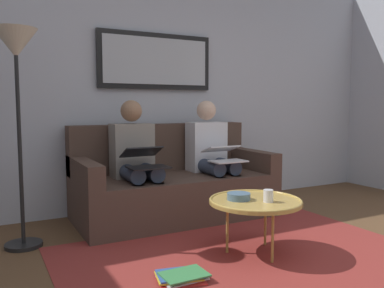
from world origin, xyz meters
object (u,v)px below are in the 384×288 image
bowl (239,196)px  standing_lamp (16,68)px  coffee_table (255,202)px  laptop_white (224,154)px  person_left (211,153)px  magazine_stack (181,276)px  cup (268,196)px  person_right (136,158)px  laptop_black (144,159)px  framed_mirror (156,61)px  couch (172,184)px

bowl → standing_lamp: standing_lamp is taller
coffee_table → laptop_white: 0.98m
person_left → magazine_stack: 1.75m
person_left → laptop_white: size_ratio=3.38×
bowl → magazine_stack: size_ratio=0.53×
laptop_white → bowl: bearing=64.6°
person_left → cup: bearing=78.3°
person_left → magazine_stack: size_ratio=3.50×
laptop_white → cup: bearing=75.6°
laptop_white → standing_lamp: 1.95m
bowl → laptop_white: (-0.40, -0.84, 0.20)m
person_right → laptop_black: (0.00, 0.23, 0.02)m
cup → bowl: bearing=-48.1°
cup → person_right: bearing=-66.2°
framed_mirror → laptop_black: 1.21m
bowl → laptop_black: 0.97m
laptop_white → laptop_black: laptop_black is taller
laptop_white → standing_lamp: standing_lamp is taller
coffee_table → laptop_black: 1.08m
coffee_table → laptop_black: (0.51, -0.92, 0.24)m
person_right → standing_lamp: standing_lamp is taller
bowl → standing_lamp: bearing=-32.3°
person_left → couch: bearing=-9.6°
bowl → laptop_black: size_ratio=0.43×
couch → standing_lamp: 1.77m
laptop_white → magazine_stack: bearing=47.4°
cup → person_left: size_ratio=0.08×
bowl → person_left: (-0.40, -1.08, 0.18)m
couch → coffee_table: size_ratio=2.80×
laptop_white → person_right: bearing=-16.9°
person_left → laptop_black: person_left is taller
coffee_table → bowl: 0.12m
coffee_table → person_right: (0.51, -1.15, 0.22)m
couch → cup: 1.33m
cup → bowl: (0.14, -0.16, -0.02)m
coffee_table → magazine_stack: (0.69, 0.17, -0.36)m
standing_lamp → bowl: bearing=147.7°
framed_mirror → magazine_stack: bearing=71.8°
standing_lamp → laptop_black: bearing=178.5°
coffee_table → laptop_white: laptop_white is taller
bowl → person_right: person_right is taller
bowl → laptop_black: bearing=-64.6°
cup → person_right: size_ratio=0.08×
framed_mirror → cup: bearing=94.9°
cup → couch: bearing=-83.6°
cup → laptop_black: 1.17m
laptop_black → magazine_stack: laptop_black is taller
couch → magazine_stack: size_ratio=5.80×
couch → coffee_table: (-0.10, 1.22, 0.08)m
coffee_table → magazine_stack: 0.79m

